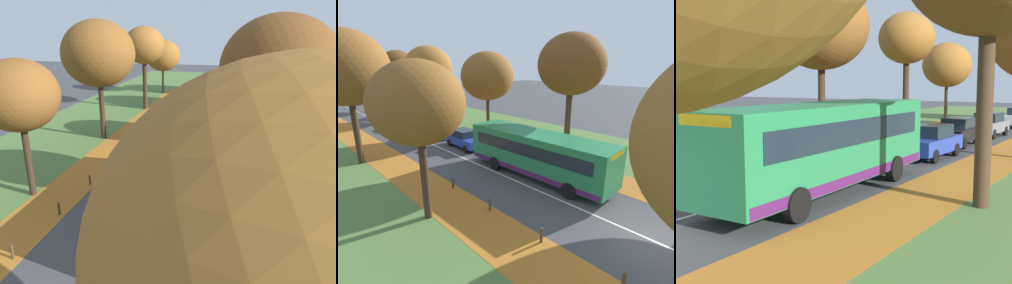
{
  "view_description": "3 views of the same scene",
  "coord_description": "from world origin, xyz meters",
  "views": [
    {
      "loc": [
        5.07,
        -5.98,
        8.92
      ],
      "look_at": [
        0.5,
        13.87,
        1.84
      ],
      "focal_mm": 35.0,
      "sensor_mm": 36.0,
      "label": 1
    },
    {
      "loc": [
        -11.21,
        -2.44,
        7.34
      ],
      "look_at": [
        2.21,
        11.67,
        1.48
      ],
      "focal_mm": 28.0,
      "sensor_mm": 36.0,
      "label": 2
    },
    {
      "loc": [
        10.43,
        -4.61,
        3.7
      ],
      "look_at": [
        1.03,
        9.99,
        1.46
      ],
      "focal_mm": 50.0,
      "sensor_mm": 36.0,
      "label": 3
    }
  ],
  "objects": [
    {
      "name": "bollard_fourth",
      "position": [
        -3.53,
        6.87,
        0.35
      ],
      "size": [
        0.12,
        0.12,
        0.69
      ],
      "primitive_type": "cylinder",
      "color": "#4C3823",
      "rests_on": "ground"
    },
    {
      "name": "tree_left_near",
      "position": [
        -6.13,
        8.5,
        5.64
      ],
      "size": [
        4.19,
        4.19,
        7.56
      ],
      "color": "#382619",
      "rests_on": "ground"
    },
    {
      "name": "car_blue_lead",
      "position": [
        1.77,
        16.66,
        0.81
      ],
      "size": [
        1.87,
        4.24,
        1.62
      ],
      "color": "#233D9E",
      "rests_on": "ground"
    },
    {
      "name": "tree_left_mid",
      "position": [
        -6.29,
        18.81,
        7.01
      ],
      "size": [
        5.84,
        5.84,
        9.66
      ],
      "color": "#382619",
      "rests_on": "ground"
    },
    {
      "name": "grass_verge_left",
      "position": [
        -9.2,
        20.0,
        0.0
      ],
      "size": [
        12.0,
        90.0,
        0.01
      ],
      "primitive_type": "cube",
      "color": "#517538",
      "rests_on": "ground"
    },
    {
      "name": "road_centre_line",
      "position": [
        0.0,
        20.0,
        0.0
      ],
      "size": [
        0.12,
        80.0,
        0.01
      ],
      "primitive_type": "cube",
      "color": "silver",
      "rests_on": "ground"
    },
    {
      "name": "car_black_following",
      "position": [
        1.32,
        21.75,
        0.81
      ],
      "size": [
        1.89,
        4.25,
        1.62
      ],
      "color": "black",
      "rests_on": "ground"
    },
    {
      "name": "leaf_litter_left",
      "position": [
        -4.6,
        14.0,
        0.01
      ],
      "size": [
        2.8,
        60.0,
        0.0
      ],
      "primitive_type": "cube",
      "color": "#B26B23",
      "rests_on": "grass_verge_left"
    },
    {
      "name": "tree_left_distant",
      "position": [
        -6.27,
        40.04,
        5.32
      ],
      "size": [
        4.84,
        4.84,
        7.51
      ],
      "color": "black",
      "rests_on": "ground"
    },
    {
      "name": "tree_left_far",
      "position": [
        -5.94,
        30.05,
        7.09
      ],
      "size": [
        4.54,
        4.54,
        9.2
      ],
      "color": "#382619",
      "rests_on": "ground"
    },
    {
      "name": "leaf_litter_right",
      "position": [
        4.6,
        14.0,
        0.01
      ],
      "size": [
        2.8,
        60.0,
        0.0
      ],
      "primitive_type": "cube",
      "color": "#B26B23",
      "rests_on": "grass_verge_right"
    },
    {
      "name": "bus",
      "position": [
        1.59,
        7.98,
        1.7
      ],
      "size": [
        2.89,
        10.47,
        2.98
      ],
      "color": "#237A47",
      "rests_on": "ground"
    },
    {
      "name": "bollard_fifth",
      "position": [
        -3.53,
        10.34,
        0.31
      ],
      "size": [
        0.12,
        0.12,
        0.62
      ],
      "primitive_type": "cylinder",
      "color": "#4C3823",
      "rests_on": "ground"
    },
    {
      "name": "car_grey_third_in_line",
      "position": [
        1.54,
        27.31,
        0.81
      ],
      "size": [
        1.91,
        4.26,
        1.62
      ],
      "color": "slate",
      "rests_on": "ground"
    }
  ]
}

